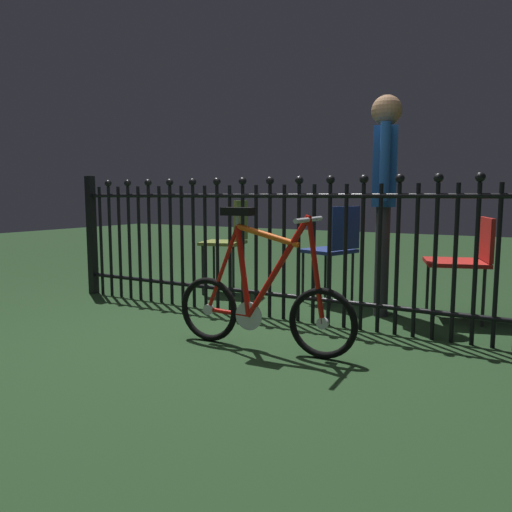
% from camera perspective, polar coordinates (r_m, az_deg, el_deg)
% --- Properties ---
extents(ground_plane, '(20.00, 20.00, 0.00)m').
position_cam_1_polar(ground_plane, '(3.30, -4.55, -9.74)').
color(ground_plane, '#1C351B').
extents(iron_fence, '(3.99, 0.07, 1.13)m').
position_cam_1_polar(iron_fence, '(3.84, 1.09, 1.42)').
color(iron_fence, black).
rests_on(iron_fence, ground).
extents(bicycle, '(1.20, 0.40, 0.88)m').
position_cam_1_polar(bicycle, '(3.06, 0.69, -5.20)').
color(bicycle, black).
rests_on(bicycle, ground).
extents(chair_olive, '(0.47, 0.47, 0.90)m').
position_cam_1_polar(chair_olive, '(4.80, -2.92, 2.28)').
color(chair_olive, black).
rests_on(chair_olive, ground).
extents(chair_navy, '(0.49, 0.49, 0.86)m').
position_cam_1_polar(chair_navy, '(4.39, 9.07, 1.34)').
color(chair_navy, black).
rests_on(chair_navy, ground).
extents(chair_red, '(0.54, 0.54, 0.79)m').
position_cam_1_polar(chair_red, '(4.07, 23.02, -0.06)').
color(chair_red, black).
rests_on(chair_red, ground).
extents(person_visitor, '(0.25, 0.46, 1.72)m').
position_cam_1_polar(person_visitor, '(4.06, 14.52, 7.96)').
color(person_visitor, '#2D2D33').
rests_on(person_visitor, ground).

